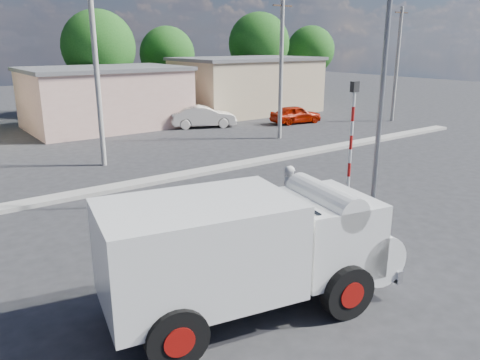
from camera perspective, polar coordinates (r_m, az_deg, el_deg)
ground_plane at (r=14.42m, az=8.91°, el=-6.80°), size 120.00×120.00×0.00m
median at (r=20.47m, az=-7.02°, el=0.58°), size 40.00×0.80×0.16m
truck at (r=10.03m, az=1.66°, el=-8.14°), size 6.76×3.54×2.66m
bicycle at (r=14.50m, az=5.98°, el=-4.37°), size 2.03×1.01×1.02m
cyclist at (r=14.37m, az=6.03°, el=-2.89°), size 0.55×0.73×1.81m
car_cream at (r=32.37m, az=-4.52°, el=7.72°), size 4.67×3.08×1.45m
car_red at (r=34.12m, az=6.81°, el=7.96°), size 3.95×2.09×1.28m
traffic_pole at (r=16.92m, az=13.45°, el=5.64°), size 0.28×0.18×4.36m
streetlight at (r=17.20m, az=16.87°, el=13.52°), size 2.34×0.22×9.00m
building_row at (r=33.18m, az=-17.57°, el=9.68°), size 37.80×7.30×4.44m
tree_row at (r=41.41m, az=-12.43°, el=15.19°), size 51.24×7.43×8.42m
utility_poles at (r=24.83m, az=-5.30°, el=12.79°), size 35.40×0.24×8.00m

